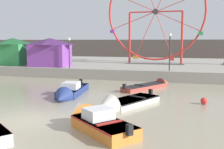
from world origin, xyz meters
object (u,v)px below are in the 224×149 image
object	(u,v)px
motorboat_navy_blue	(69,92)
promenade_lamp_far	(170,46)
motorboat_faded_red	(152,85)
mooring_buoy_orange	(204,101)
ferris_wheel_red_frame	(156,13)
promenade_lamp_near	(69,48)
carnival_booth_green_kiosk	(13,51)
carnival_booth_purple_stall	(50,52)
motorboat_white_red_stripe	(121,104)
motorboat_orange_hull	(95,121)

from	to	relation	value
motorboat_navy_blue	promenade_lamp_far	world-z (taller)	promenade_lamp_far
motorboat_faded_red	mooring_buoy_orange	bearing A→B (deg)	-112.83
motorboat_faded_red	promenade_lamp_far	bearing A→B (deg)	13.94
ferris_wheel_red_frame	promenade_lamp_near	size ratio (longest dim) A/B	3.86
carnival_booth_green_kiosk	mooring_buoy_orange	world-z (taller)	carnival_booth_green_kiosk
motorboat_faded_red	promenade_lamp_far	xyz separation A→B (m)	(1.21, 4.14, 3.35)
carnival_booth_purple_stall	promenade_lamp_near	distance (m)	3.72
motorboat_white_red_stripe	promenade_lamp_far	distance (m)	12.53
carnival_booth_green_kiosk	motorboat_faded_red	bearing A→B (deg)	-15.88
ferris_wheel_red_frame	carnival_booth_green_kiosk	bearing A→B (deg)	-162.02
motorboat_white_red_stripe	carnival_booth_green_kiosk	world-z (taller)	carnival_booth_green_kiosk
ferris_wheel_red_frame	carnival_booth_green_kiosk	distance (m)	18.83
promenade_lamp_near	promenade_lamp_far	size ratio (longest dim) A/B	0.90
promenade_lamp_far	mooring_buoy_orange	xyz separation A→B (m)	(2.87, -9.58, -3.35)
mooring_buoy_orange	ferris_wheel_red_frame	bearing A→B (deg)	106.81
carnival_booth_purple_stall	motorboat_navy_blue	bearing A→B (deg)	-59.82
motorboat_faded_red	carnival_booth_green_kiosk	distance (m)	19.78
ferris_wheel_red_frame	mooring_buoy_orange	distance (m)	19.71
ferris_wheel_red_frame	motorboat_faded_red	bearing A→B (deg)	-84.32
motorboat_navy_blue	carnival_booth_purple_stall	bearing A→B (deg)	-153.64
motorboat_white_red_stripe	ferris_wheel_red_frame	bearing A→B (deg)	-152.75
motorboat_navy_blue	carnival_booth_green_kiosk	distance (m)	17.84
motorboat_navy_blue	mooring_buoy_orange	bearing A→B (deg)	82.09
carnival_booth_green_kiosk	promenade_lamp_far	bearing A→B (deg)	-3.36
motorboat_orange_hull	motorboat_white_red_stripe	size ratio (longest dim) A/B	0.82
motorboat_white_red_stripe	ferris_wheel_red_frame	size ratio (longest dim) A/B	0.41
promenade_lamp_near	motorboat_white_red_stripe	bearing A→B (deg)	-53.26
motorboat_white_red_stripe	motorboat_navy_blue	world-z (taller)	motorboat_navy_blue
ferris_wheel_red_frame	promenade_lamp_near	bearing A→B (deg)	-135.96
motorboat_navy_blue	motorboat_faded_red	world-z (taller)	motorboat_navy_blue
carnival_booth_purple_stall	promenade_lamp_far	xyz separation A→B (m)	(14.10, -1.48, 0.73)
motorboat_orange_hull	motorboat_navy_blue	bearing A→B (deg)	-17.08
motorboat_orange_hull	motorboat_faded_red	bearing A→B (deg)	-55.41
motorboat_navy_blue	carnival_booth_green_kiosk	size ratio (longest dim) A/B	1.27
ferris_wheel_red_frame	carnival_booth_green_kiosk	xyz separation A→B (m)	(-17.32, -5.62, -4.76)
carnival_booth_green_kiosk	promenade_lamp_near	bearing A→B (deg)	-12.54
motorboat_white_red_stripe	motorboat_navy_blue	bearing A→B (deg)	-90.97
motorboat_faded_red	carnival_booth_purple_stall	size ratio (longest dim) A/B	1.14
motorboat_orange_hull	ferris_wheel_red_frame	size ratio (longest dim) A/B	0.34
motorboat_white_red_stripe	motorboat_orange_hull	bearing A→B (deg)	23.84
carnival_booth_purple_stall	promenade_lamp_far	bearing A→B (deg)	-9.93
motorboat_navy_blue	motorboat_faded_red	bearing A→B (deg)	127.22
motorboat_faded_red	promenade_lamp_far	distance (m)	5.46
promenade_lamp_far	mooring_buoy_orange	distance (m)	10.54
carnival_booth_green_kiosk	promenade_lamp_near	xyz separation A→B (m)	(8.91, -2.52, 0.48)
motorboat_navy_blue	motorboat_orange_hull	bearing A→B (deg)	25.25
motorboat_navy_blue	motorboat_faded_red	xyz separation A→B (m)	(5.42, 5.41, -0.10)
carnival_booth_green_kiosk	mooring_buoy_orange	bearing A→B (deg)	-24.44
carnival_booth_green_kiosk	mooring_buoy_orange	distance (m)	25.67
motorboat_navy_blue	ferris_wheel_red_frame	xyz separation A→B (m)	(4.22, 17.46, 7.30)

